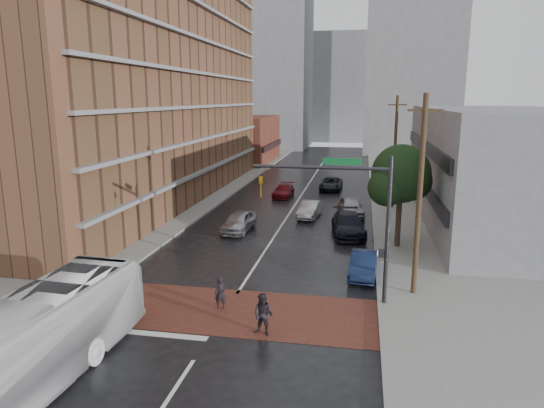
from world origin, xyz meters
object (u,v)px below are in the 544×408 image
at_px(car_travel_c, 283,191).
at_px(car_travel_b, 310,209).
at_px(car_parked_near, 363,264).
at_px(pedestrian_b, 263,315).
at_px(pedestrian_a, 221,293).
at_px(car_travel_a, 239,222).
at_px(suv_travel, 331,184).
at_px(car_parked_mid, 348,224).
at_px(transit_bus, 18,351).
at_px(car_parked_far, 351,207).

bearing_deg(car_travel_c, car_travel_b, -63.76).
bearing_deg(car_parked_near, pedestrian_b, -114.03).
relative_size(pedestrian_a, pedestrian_b, 0.86).
bearing_deg(pedestrian_a, car_travel_c, 74.70).
relative_size(car_travel_a, suv_travel, 0.92).
bearing_deg(car_travel_c, car_parked_near, -66.66).
bearing_deg(pedestrian_b, car_parked_near, 75.93).
bearing_deg(car_parked_mid, pedestrian_b, -108.07).
relative_size(suv_travel, car_parked_mid, 0.89).
relative_size(transit_bus, suv_travel, 2.44).
bearing_deg(transit_bus, pedestrian_a, 63.00).
relative_size(car_travel_c, car_parked_far, 0.89).
bearing_deg(transit_bus, car_travel_b, 79.03).
bearing_deg(car_travel_b, car_travel_a, -125.19).
height_order(pedestrian_b, car_travel_b, pedestrian_b).
bearing_deg(car_travel_a, car_parked_mid, 8.31).
xyz_separation_m(car_travel_c, car_parked_near, (7.99, -21.21, 0.05)).
relative_size(transit_bus, car_parked_near, 2.93).
distance_m(transit_bus, car_parked_mid, 23.97).
distance_m(car_parked_near, car_parked_mid, 8.32).
distance_m(car_travel_b, car_parked_mid, 5.83).
relative_size(car_travel_c, suv_travel, 0.87).
bearing_deg(car_parked_mid, suv_travel, 90.30).
distance_m(pedestrian_a, car_travel_a, 13.59).
bearing_deg(car_travel_c, car_parked_mid, -59.32).
height_order(car_travel_c, car_parked_far, car_parked_far).
distance_m(transit_bus, car_travel_c, 34.87).
bearing_deg(transit_bus, suv_travel, 82.27).
relative_size(car_parked_near, car_parked_mid, 0.74).
bearing_deg(car_travel_b, suv_travel, 92.23).
relative_size(car_parked_mid, car_parked_far, 1.16).
bearing_deg(car_travel_c, car_parked_far, -42.81).
bearing_deg(car_parked_far, car_travel_b, -170.41).
height_order(car_travel_b, car_parked_far, car_parked_far).
bearing_deg(car_travel_a, transit_bus, -91.05).
bearing_deg(pedestrian_a, car_travel_b, 65.12).
height_order(car_travel_c, car_parked_mid, car_parked_mid).
distance_m(car_travel_b, car_parked_near, 13.77).
height_order(pedestrian_a, suv_travel, pedestrian_a).
distance_m(car_travel_a, car_parked_mid, 8.07).
bearing_deg(pedestrian_b, transit_bus, -127.75).
bearing_deg(car_parked_mid, car_travel_a, 176.44).
distance_m(pedestrian_b, car_parked_far, 22.24).
relative_size(car_travel_a, car_parked_far, 0.95).
distance_m(pedestrian_a, car_parked_near, 8.69).
xyz_separation_m(car_travel_c, car_parked_mid, (6.89, -12.97, 0.18)).
relative_size(car_travel_a, car_travel_b, 1.08).
xyz_separation_m(transit_bus, pedestrian_a, (4.58, 7.84, -0.86)).
bearing_deg(car_parked_far, car_parked_near, -95.27).
relative_size(car_travel_b, car_parked_far, 0.88).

